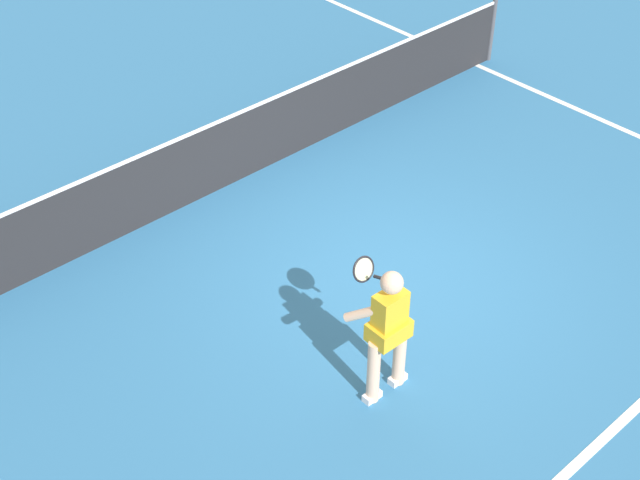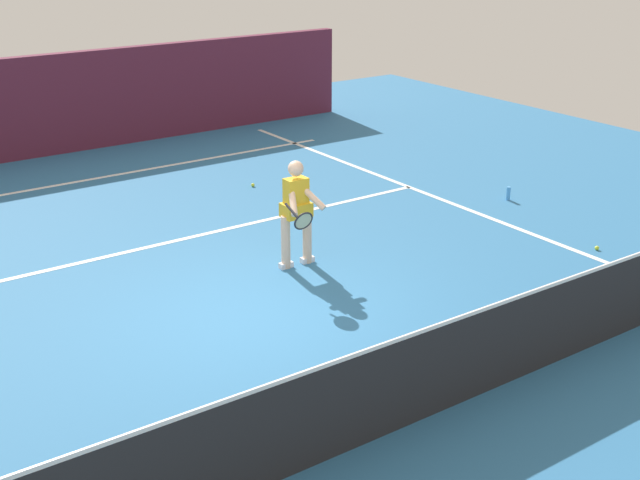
{
  "view_description": "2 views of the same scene",
  "coord_description": "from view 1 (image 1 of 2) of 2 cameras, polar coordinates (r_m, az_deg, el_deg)",
  "views": [
    {
      "loc": [
        -5.93,
        -5.25,
        6.8
      ],
      "look_at": [
        -0.98,
        0.19,
        1.04
      ],
      "focal_mm": 50.16,
      "sensor_mm": 36.0,
      "label": 1
    },
    {
      "loc": [
        4.82,
        8.16,
        4.72
      ],
      "look_at": [
        -0.98,
        -0.12,
        0.77
      ],
      "focal_mm": 47.08,
      "sensor_mm": 36.0,
      "label": 2
    }
  ],
  "objects": [
    {
      "name": "tennis_player",
      "position": [
        8.64,
        4.32,
        -5.59
      ],
      "size": [
        0.78,
        0.92,
        1.55
      ],
      "color": "beige",
      "rests_on": "ground"
    },
    {
      "name": "court_net",
      "position": [
        11.87,
        -5.34,
        5.93
      ],
      "size": [
        10.64,
        0.08,
        1.1
      ],
      "color": "#4C4C51",
      "rests_on": "ground"
    },
    {
      "name": "service_line_marking",
      "position": [
        9.3,
        18.18,
        -11.44
      ],
      "size": [
        9.96,
        0.1,
        0.01
      ],
      "primitive_type": "cube",
      "color": "white",
      "rests_on": "ground"
    },
    {
      "name": "ground_plane",
      "position": [
        10.44,
        4.66,
        -2.73
      ],
      "size": [
        24.17,
        24.17,
        0.0
      ],
      "primitive_type": "plane",
      "color": "teal"
    },
    {
      "name": "sideline_right_marking",
      "position": [
        13.88,
        19.15,
        6.51
      ],
      "size": [
        0.1,
        16.59,
        0.01
      ],
      "primitive_type": "cube",
      "color": "white",
      "rests_on": "ground"
    }
  ]
}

